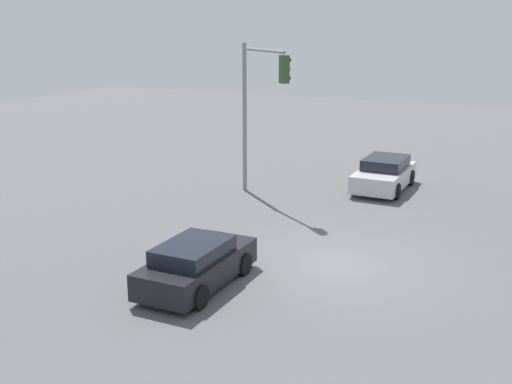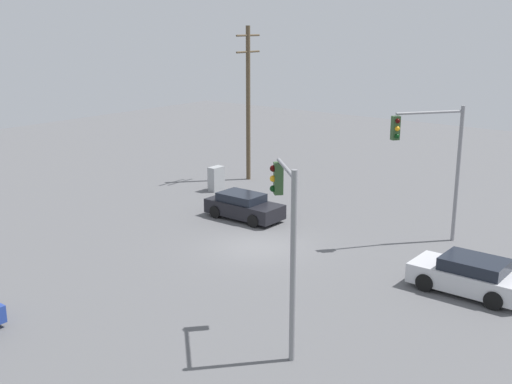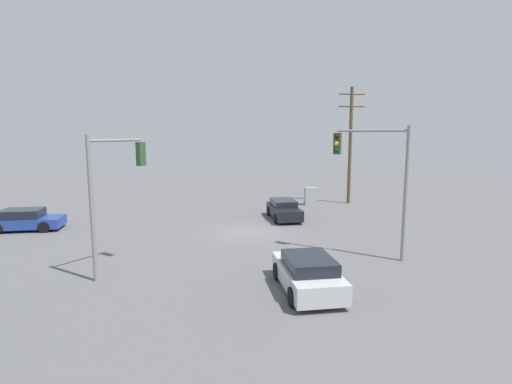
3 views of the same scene
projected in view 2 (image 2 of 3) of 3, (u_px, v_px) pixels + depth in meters
ground_plane at (257, 247)px, 29.46m from camera, size 80.00×80.00×0.00m
sedan_silver at (469, 275)px, 24.36m from camera, size 2.04×4.24×1.42m
sedan_dark at (244, 206)px, 33.55m from camera, size 1.89×4.15×1.35m
traffic_signal_main at (286, 224)px, 19.64m from camera, size 2.07×2.19×5.98m
traffic_signal_cross at (434, 152)px, 28.91m from camera, size 2.98×2.25×6.39m
utility_pole_tall at (248, 100)px, 40.80m from camera, size 2.20×0.28×9.79m
electrical_cabinet at (216, 179)px, 39.12m from camera, size 0.98×0.55×1.48m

